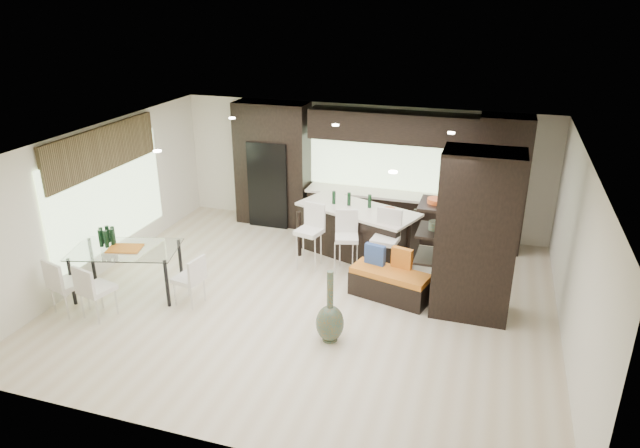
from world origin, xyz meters
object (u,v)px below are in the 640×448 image
(floor_vase, at_px, (330,306))
(dining_table, at_px, (128,271))
(kitchen_island, at_px, (357,231))
(stool_left, at_px, (309,243))
(stool_mid, at_px, (346,249))
(chair_far, at_px, (69,287))
(chair_end, at_px, (189,282))
(chair_near, at_px, (98,293))
(stool_right, at_px, (385,252))
(bench, at_px, (390,284))

(floor_vase, xyz_separation_m, dining_table, (-3.71, 0.34, -0.15))
(kitchen_island, height_order, stool_left, stool_left)
(kitchen_island, xyz_separation_m, dining_table, (-3.35, -2.73, -0.07))
(stool_left, distance_m, stool_mid, 0.72)
(stool_left, height_order, chair_far, stool_left)
(stool_mid, bearing_deg, chair_end, -154.34)
(floor_vase, bearing_deg, chair_end, 172.34)
(floor_vase, bearing_deg, stool_mid, 99.08)
(chair_near, bearing_deg, stool_left, 59.97)
(kitchen_island, height_order, floor_vase, floor_vase)
(stool_right, distance_m, dining_table, 4.49)
(dining_table, xyz_separation_m, chair_end, (1.17, -0.00, -0.02))
(bench, height_order, chair_far, chair_far)
(stool_left, relative_size, chair_near, 1.16)
(chair_far, relative_size, chair_end, 1.11)
(bench, distance_m, dining_table, 4.47)
(stool_right, bearing_deg, kitchen_island, 136.03)
(chair_end, bearing_deg, dining_table, 99.27)
(kitchen_island, bearing_deg, dining_table, -120.87)
(floor_vase, bearing_deg, dining_table, 174.74)
(stool_mid, xyz_separation_m, bench, (0.96, -0.74, -0.21))
(chair_end, bearing_deg, chair_far, 124.55)
(stool_left, bearing_deg, chair_near, -120.34)
(kitchen_island, bearing_deg, chair_far, -117.80)
(stool_mid, distance_m, dining_table, 3.86)
(kitchen_island, distance_m, stool_left, 1.09)
(kitchen_island, bearing_deg, stool_left, -111.26)
(kitchen_island, relative_size, dining_table, 1.34)
(bench, bearing_deg, kitchen_island, 136.19)
(chair_end, bearing_deg, kitchen_island, -29.26)
(stool_right, distance_m, chair_end, 3.47)
(kitchen_island, bearing_deg, stool_right, -29.24)
(chair_near, bearing_deg, kitchen_island, 60.63)
(stool_mid, relative_size, stool_right, 0.91)
(floor_vase, relative_size, dining_table, 0.66)
(kitchen_island, distance_m, dining_table, 4.32)
(stool_left, xyz_separation_m, stool_right, (1.44, -0.01, 0.02))
(kitchen_island, height_order, chair_near, kitchen_island)
(chair_near, xyz_separation_m, chair_end, (1.17, 0.80, -0.03))
(stool_mid, relative_size, dining_table, 0.54)
(stool_mid, distance_m, bench, 1.23)
(floor_vase, height_order, chair_far, floor_vase)
(stool_right, relative_size, chair_near, 1.20)
(kitchen_island, distance_m, bench, 1.84)
(stool_left, height_order, dining_table, stool_left)
(stool_right, xyz_separation_m, floor_vase, (-0.36, -2.24, 0.06))
(bench, xyz_separation_m, chair_near, (-4.31, -1.99, 0.17))
(stool_right, relative_size, chair_far, 1.17)
(stool_left, xyz_separation_m, dining_table, (-2.63, -1.91, -0.08))
(chair_near, height_order, chair_end, chair_near)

